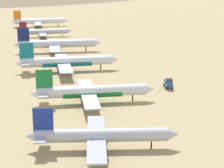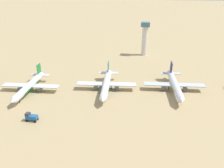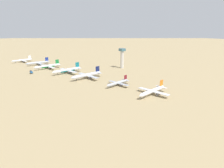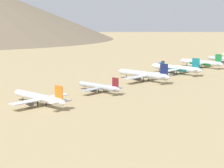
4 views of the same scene
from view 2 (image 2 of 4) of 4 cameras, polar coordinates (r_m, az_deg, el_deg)
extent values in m
plane|color=tan|center=(128.14, -1.87, -1.76)|extent=(1800.00, 1800.00, 0.00)
cylinder|color=silver|center=(133.40, -20.37, -0.38)|extent=(34.38, 7.04, 3.61)
cone|color=silver|center=(118.67, -24.03, -4.06)|extent=(3.38, 3.83, 3.54)
cone|color=silver|center=(148.84, -17.48, 2.52)|extent=(2.97, 3.50, 3.25)
cube|color=#197A38|center=(144.49, -18.18, 3.58)|extent=(5.23, 0.86, 6.65)
cube|color=silver|center=(146.28, -17.91, 2.24)|extent=(4.17, 11.64, 0.34)
cube|color=silver|center=(134.81, -20.08, -0.38)|extent=(7.98, 32.60, 0.43)
cylinder|color=#4C4C54|center=(132.39, -17.91, -1.13)|extent=(4.19, 2.58, 2.18)
cylinder|color=#4C4C54|center=(137.21, -22.29, -0.91)|extent=(4.19, 2.58, 2.18)
cylinder|color=black|center=(123.94, -22.67, -3.75)|extent=(0.42, 0.42, 3.63)
cylinder|color=black|center=(135.18, -18.88, -0.85)|extent=(0.42, 0.42, 3.63)
cylinder|color=black|center=(137.24, -20.77, -0.76)|extent=(0.42, 0.42, 3.63)
cylinder|color=#197A38|center=(133.51, -20.35, -0.49)|extent=(19.07, 5.50, 3.62)
cylinder|color=silver|center=(126.69, -1.48, 0.03)|extent=(36.35, 8.64, 3.82)
cone|color=silver|center=(109.06, -2.36, -4.15)|extent=(3.69, 4.14, 3.74)
cone|color=silver|center=(144.67, -0.82, 3.15)|extent=(3.25, 3.78, 3.44)
cube|color=#14727F|center=(139.74, -0.94, 4.34)|extent=(5.52, 1.09, 7.03)
cube|color=silver|center=(141.73, -0.91, 2.86)|extent=(4.81, 12.38, 0.36)
cube|color=silver|center=(128.33, -1.42, 0.03)|extent=(9.57, 34.53, 0.45)
cylinder|color=#4C4C54|center=(127.82, 1.25, -0.75)|extent=(4.49, 2.86, 2.31)
cylinder|color=#4C4C54|center=(128.80, -4.11, -0.61)|extent=(4.49, 2.86, 2.31)
cylinder|color=black|center=(115.36, -2.05, -3.77)|extent=(0.44, 0.44, 3.84)
cylinder|color=black|center=(129.73, -0.22, -0.48)|extent=(0.44, 0.44, 3.84)
cylinder|color=black|center=(130.15, -2.52, -0.42)|extent=(0.44, 0.44, 3.84)
cylinder|color=#14727F|center=(126.81, -1.47, -0.09)|extent=(20.23, 6.46, 3.83)
cylinder|color=silver|center=(130.74, 15.76, -0.13)|extent=(36.44, 7.84, 3.83)
cone|color=silver|center=(113.33, 17.42, -4.17)|extent=(3.62, 4.09, 3.75)
cone|color=silver|center=(148.54, 14.51, 2.93)|extent=(3.19, 3.74, 3.44)
cube|color=#141E51|center=(143.68, 14.90, 4.08)|extent=(5.54, 0.97, 7.05)
cube|color=#B6BBC5|center=(145.63, 14.70, 2.65)|extent=(4.55, 12.37, 0.36)
cube|color=#B6BBC5|center=(132.36, 15.62, -0.13)|extent=(8.82, 34.58, 0.45)
cylinder|color=#4C4C54|center=(133.49, 18.16, -0.90)|extent=(4.46, 2.77, 2.32)
cylinder|color=#4C4C54|center=(131.15, 13.02, -0.73)|extent=(4.46, 2.77, 2.32)
cylinder|color=black|center=(119.53, 16.74, -3.82)|extent=(0.44, 0.44, 3.85)
cylinder|color=black|center=(134.44, 16.57, -0.63)|extent=(0.44, 0.44, 3.85)
cylinder|color=black|center=(133.43, 14.37, -0.55)|extent=(0.44, 0.44, 3.85)
cube|color=#1E5999|center=(106.18, -19.86, -7.96)|extent=(2.41, 5.25, 1.70)
cube|color=#333338|center=(106.29, -20.77, -7.19)|extent=(2.11, 1.85, 1.10)
cylinder|color=black|center=(107.01, -20.98, -8.76)|extent=(0.37, 1.11, 1.10)
cylinder|color=black|center=(108.65, -20.39, -8.14)|extent=(0.37, 1.11, 1.10)
cylinder|color=black|center=(105.15, -19.10, -9.07)|extent=(0.37, 1.11, 1.10)
cylinder|color=black|center=(106.82, -18.52, -8.43)|extent=(0.37, 1.11, 1.10)
cylinder|color=beige|center=(194.95, 8.35, 10.82)|extent=(4.80, 4.80, 24.32)
cube|color=#3F6B7A|center=(192.34, 8.60, 14.87)|extent=(7.20, 7.20, 3.60)
camera|label=1|loc=(232.44, -54.25, 12.01)|focal=74.25mm
camera|label=3|loc=(203.16, 97.25, -2.62)|focal=31.41mm
camera|label=4|loc=(338.61, 44.71, 14.66)|focal=61.40mm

